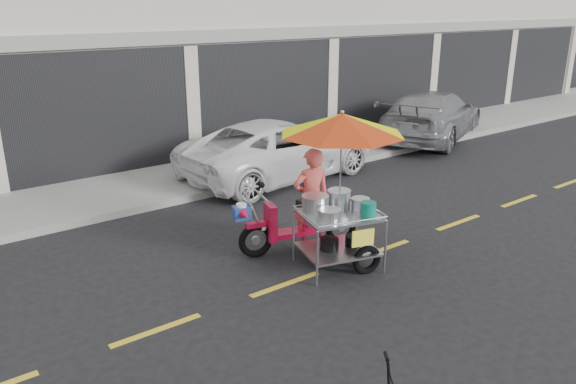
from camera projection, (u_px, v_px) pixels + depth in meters
ground at (382, 250)px, 9.25m from camera, size 90.00×90.00×0.00m
sidewalk at (215, 170)px, 13.39m from camera, size 45.00×3.00×0.15m
centerline at (382, 250)px, 9.25m from camera, size 42.00×0.10×0.01m
white_pickup at (279, 149)px, 12.93m from camera, size 4.97×2.59×1.34m
silver_pickup at (432, 115)px, 16.49m from camera, size 5.42×3.87×1.46m
food_vendor_rig at (329, 167)px, 8.45m from camera, size 2.40×2.36×2.43m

